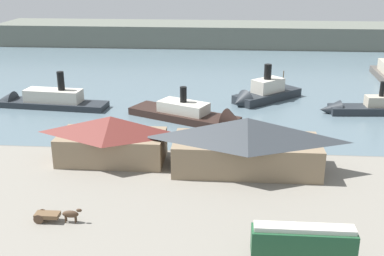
{
  "coord_description": "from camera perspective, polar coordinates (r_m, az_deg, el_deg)",
  "views": [
    {
      "loc": [
        -1.13,
        -76.67,
        30.93
      ],
      "look_at": [
        -7.61,
        5.4,
        2.0
      ],
      "focal_mm": 44.7,
      "sensor_mm": 36.0,
      "label": 1
    }
  ],
  "objects": [
    {
      "name": "horse_cart",
      "position": [
        60.44,
        -15.94,
        -9.92
      ],
      "size": [
        5.77,
        1.54,
        1.87
      ],
      "color": "brown",
      "rests_on": "quay_promenade"
    },
    {
      "name": "ferry_moored_west",
      "position": [
        96.44,
        0.78,
        1.4
      ],
      "size": [
        25.7,
        16.87,
        9.1
      ],
      "color": "black",
      "rests_on": "ground"
    },
    {
      "name": "ground_plane",
      "position": [
        82.68,
        4.97,
        -2.68
      ],
      "size": [
        320.0,
        320.0,
        0.0
      ],
      "primitive_type": "plane",
      "color": "slate"
    },
    {
      "name": "ferry_mid_harbor",
      "position": [
        109.04,
        20.77,
        2.26
      ],
      "size": [
        26.3,
        6.33,
        9.47
      ],
      "color": "#23282D",
      "rests_on": "ground"
    },
    {
      "name": "seawall_edge",
      "position": [
        79.16,
        4.99,
        -3.32
      ],
      "size": [
        110.0,
        0.8,
        1.0
      ],
      "primitive_type": "cube",
      "color": "#666159",
      "rests_on": "ground"
    },
    {
      "name": "mooring_post_center_east",
      "position": [
        78.99,
        15.18,
        -3.11
      ],
      "size": [
        0.44,
        0.44,
        0.9
      ],
      "primitive_type": "cylinder",
      "color": "black",
      "rests_on": "quay_promenade"
    },
    {
      "name": "quay_promenade",
      "position": [
        62.53,
        5.05,
        -9.74
      ],
      "size": [
        110.0,
        36.0,
        1.2
      ],
      "primitive_type": "cube",
      "color": "gray",
      "rests_on": "ground"
    },
    {
      "name": "ferry_approaching_east",
      "position": [
        111.86,
        8.31,
        4.02
      ],
      "size": [
        17.72,
        17.0,
        10.16
      ],
      "color": "#23282D",
      "rests_on": "ground"
    },
    {
      "name": "ferry_outer_harbor",
      "position": [
        111.76,
        -17.46,
        3.17
      ],
      "size": [
        26.34,
        7.82,
        10.0
      ],
      "color": "#23282D",
      "rests_on": "ground"
    },
    {
      "name": "far_headland",
      "position": [
        188.61,
        4.9,
        11.08
      ],
      "size": [
        180.0,
        24.0,
        8.0
      ],
      "primitive_type": "cube",
      "color": "#60665B",
      "rests_on": "ground"
    },
    {
      "name": "ferry_shed_customs_shed",
      "position": [
        75.06,
        -9.56,
        -1.22
      ],
      "size": [
        16.63,
        8.53,
        7.27
      ],
      "color": "#847056",
      "rests_on": "quay_promenade"
    },
    {
      "name": "street_tram",
      "position": [
        51.61,
        13.13,
        -13.03
      ],
      "size": [
        10.63,
        2.47,
        4.32
      ],
      "color": "#1E4C2D",
      "rests_on": "quay_promenade"
    },
    {
      "name": "ferry_shed_west_terminal",
      "position": [
        71.01,
        6.53,
        -1.88
      ],
      "size": [
        21.96,
        9.45,
        8.17
      ],
      "color": "#847056",
      "rests_on": "quay_promenade"
    }
  ]
}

